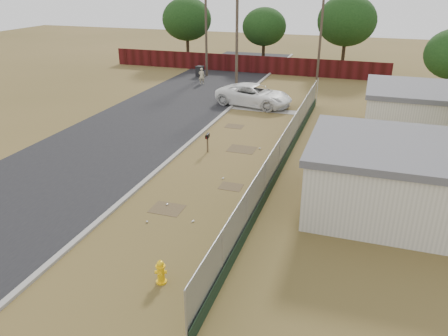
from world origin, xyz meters
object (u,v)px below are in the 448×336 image
(fire_hydrant, at_px, (161,272))
(pedestrian, at_px, (202,76))
(pickup_truck, at_px, (254,95))
(mailbox, at_px, (207,138))
(trash_bin, at_px, (200,71))

(fire_hydrant, xyz_separation_m, pedestrian, (-9.31, 27.95, 0.35))
(pickup_truck, bearing_deg, fire_hydrant, -162.27)
(mailbox, distance_m, pedestrian, 17.65)
(pickup_truck, height_order, trash_bin, pickup_truck)
(pedestrian, xyz_separation_m, trash_bin, (-1.41, 3.11, -0.22))
(pedestrian, bearing_deg, trash_bin, -78.80)
(fire_hydrant, relative_size, pedestrian, 0.58)
(fire_hydrant, relative_size, pickup_truck, 0.15)
(trash_bin, bearing_deg, mailbox, -67.47)
(pickup_truck, distance_m, trash_bin, 11.97)
(pedestrian, bearing_deg, fire_hydrant, 95.21)
(fire_hydrant, height_order, mailbox, mailbox)
(pedestrian, distance_m, trash_bin, 3.42)
(fire_hydrant, xyz_separation_m, mailbox, (-2.65, 11.60, 0.48))
(trash_bin, bearing_deg, pickup_truck, -47.69)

